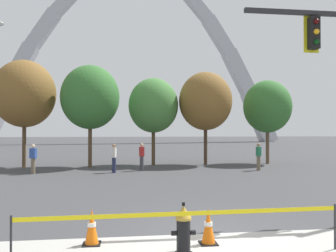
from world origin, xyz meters
name	(u,v)px	position (x,y,z in m)	size (l,w,h in m)	color
ground_plane	(205,234)	(0.00, 0.00, 0.00)	(240.00, 240.00, 0.00)	#3D3D3F
fire_hydrant	(183,230)	(-0.73, -1.29, 0.47)	(0.46, 0.48, 0.99)	black
caution_tape_barrier	(185,224)	(-0.73, -1.44, 0.63)	(6.05, 0.20, 0.89)	#232326
traffic_cone_by_hydrant	(208,227)	(-0.11, -0.72, 0.36)	(0.36, 0.36, 0.73)	black
traffic_cone_mid_sidewalk	(92,227)	(-2.48, -0.46, 0.36)	(0.36, 0.36, 0.73)	black
monument_arch	(133,60)	(0.00, 60.86, 16.23)	(58.66, 2.95, 36.28)	#B2B5BC
tree_far_left	(24,94)	(-8.13, 15.32, 4.66)	(3.89, 3.89, 6.81)	brown
tree_left_mid	(90,97)	(-3.98, 14.88, 4.45)	(3.72, 3.72, 6.50)	brown
tree_center_left	(153,106)	(0.14, 15.72, 4.02)	(3.36, 3.36, 5.88)	brown
tree_center_right	(205,101)	(3.68, 15.40, 4.33)	(3.61, 3.61, 6.32)	#473323
tree_right_mid	(267,107)	(8.20, 15.67, 4.01)	(3.35, 3.35, 5.87)	brown
pedestrian_walking_left	(33,159)	(-6.67, 11.70, 0.82)	(0.39, 0.31, 1.59)	brown
pedestrian_standing_center	(259,156)	(5.98, 11.76, 0.82)	(0.22, 0.35, 1.59)	brown
pedestrian_walking_right	(114,158)	(-2.38, 11.70, 0.82)	(0.28, 0.38, 1.59)	#232847
pedestrian_near_trees	(142,157)	(-0.81, 12.46, 0.82)	(0.30, 0.39, 1.59)	#38383D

